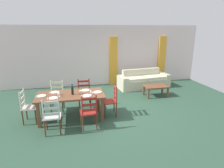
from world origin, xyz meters
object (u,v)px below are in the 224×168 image
Objects in this scene: coffee_cup_primary at (80,92)px; coffee_cup_secondary at (59,93)px; dining_chair_head_west at (28,106)px; wine_glass_near_right at (91,91)px; dining_chair_near_left at (52,116)px; wine_glass_near_left at (59,93)px; dining_table at (71,97)px; dining_chair_far_right at (84,94)px; coffee_table at (156,87)px; dining_chair_far_left at (57,96)px; couch at (143,81)px; dining_chair_head_east at (111,100)px; dining_chair_near_right at (89,112)px; wine_bottle at (72,91)px.

coffee_cup_secondary is (-0.61, 0.01, 0.00)m from coffee_cup_primary.
dining_chair_head_west is 0.91m from coffee_cup_secondary.
dining_chair_near_left is at bearing -148.95° from wine_glass_near_right.
dining_chair_near_left is at bearing -47.93° from dining_chair_head_west.
wine_glass_near_left is 1.79× the size of coffee_cup_primary.
dining_table is 21.11× the size of coffee_cup_secondary.
coffee_table is (2.80, 0.55, -0.12)m from dining_chair_far_right.
wine_glass_near_right reaches higher than coffee_cup_secondary.
dining_chair_far_left is at bearing 98.71° from coffee_cup_secondary.
dining_chair_head_west is 5.02m from couch.
dining_chair_head_east is (1.65, 0.74, 0.00)m from dining_chair_near_left.
dining_chair_near_left is 4.90m from couch.
dining_table is 0.86m from dining_chair_far_left.
dining_chair_near_right reaches higher than coffee_table.
wine_glass_near_right is at bearing -12.86° from wine_bottle.
wine_bottle is 0.39m from coffee_cup_secondary.
wine_glass_near_right is 1.79× the size of coffee_cup_secondary.
dining_table is 0.87m from dining_chair_near_right.
coffee_cup_primary is at bearing -1.35° from coffee_cup_secondary.
dining_chair_head_east is at bearing 3.23° from wine_glass_near_left.
dining_chair_near_right is at bearing -60.66° from wine_bottle.
dining_chair_head_west is 2.36m from dining_chair_head_east.
wine_bottle is at bearing -57.13° from dining_chair_far_left.
couch is (3.12, 2.53, -0.58)m from wine_bottle.
wine_glass_near_left is at bearing -130.84° from dining_chair_far_right.
coffee_cup_primary is at bearing -0.34° from dining_chair_head_west.
couch is (2.61, 2.65, -0.57)m from wine_glass_near_right.
coffee_cup_secondary is at bearing -144.71° from couch.
wine_bottle reaches higher than wine_glass_near_left.
dining_chair_head_west is at bearing 132.07° from dining_chair_near_left.
dining_chair_head_east reaches higher than coffee_table.
dining_chair_near_right is 1.01m from dining_chair_head_east.
coffee_cup_secondary is (-0.02, 0.13, -0.07)m from wine_glass_near_left.
dining_chair_far_left is at bearing -171.36° from coffee_table.
dining_chair_near_left is 1.00× the size of dining_chair_head_east.
coffee_cup_primary is (-0.15, -0.73, 0.32)m from dining_chair_far_right.
dining_chair_near_left is 0.78m from wine_glass_near_left.
dining_chair_near_left is 3.04× the size of wine_bottle.
dining_table reaches higher than coffee_table.
couch is (2.74, 3.21, -0.19)m from dining_chair_near_right.
wine_bottle is at bearing 54.56° from dining_chair_near_left.
coffee_table is at bearing 8.64° from dining_chair_far_left.
dining_chair_near_left is (-0.46, -0.78, -0.19)m from dining_table.
dining_chair_head_east is at bearing 24.11° from dining_chair_near_left.
coffee_cup_secondary is (-0.38, 0.05, -0.07)m from wine_bottle.
dining_chair_near_left is at bearing -100.27° from coffee_cup_secondary.
wine_glass_near_left reaches higher than coffee_cup_secondary.
couch is (2.90, 2.50, -0.50)m from coffee_cup_primary.
dining_chair_near_left reaches higher than wine_glass_near_right.
dining_chair_near_right and dining_chair_head_west have the same top height.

